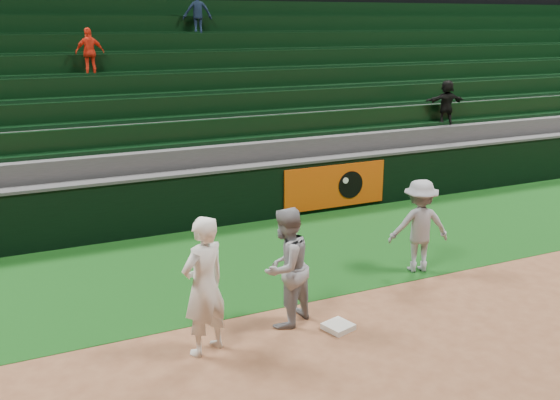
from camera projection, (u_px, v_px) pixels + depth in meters
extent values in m
plane|color=brown|center=(326.00, 330.00, 8.96)|extent=(70.00, 70.00, 0.00)
cube|color=#0E3810|center=(247.00, 260.00, 11.58)|extent=(36.00, 4.20, 0.01)
cube|color=white|center=(338.00, 327.00, 8.97)|extent=(0.45, 0.45, 0.08)
imported|color=white|center=(204.00, 286.00, 8.12)|extent=(0.82, 0.70, 1.90)
imported|color=gray|center=(286.00, 267.00, 8.92)|extent=(1.08, 1.00, 1.76)
imported|color=#93949F|center=(419.00, 226.00, 10.86)|extent=(1.20, 0.90, 1.65)
cube|color=black|center=(209.00, 199.00, 13.33)|extent=(36.00, 0.35, 1.20)
cube|color=#D84C0A|center=(335.00, 186.00, 14.38)|extent=(2.60, 0.05, 1.00)
cylinder|color=black|center=(351.00, 185.00, 14.51)|extent=(0.64, 0.02, 0.64)
cylinder|color=white|center=(346.00, 180.00, 14.40)|extent=(0.14, 0.02, 0.14)
cube|color=#424244|center=(208.00, 171.00, 13.16)|extent=(36.00, 0.40, 0.06)
cube|color=#3A3A3C|center=(198.00, 181.00, 13.90)|extent=(36.00, 0.85, 1.65)
cube|color=black|center=(193.00, 132.00, 13.82)|extent=(36.00, 0.14, 0.50)
cube|color=black|center=(195.00, 143.00, 13.73)|extent=(36.00, 0.45, 0.08)
cube|color=#3A3A3C|center=(186.00, 164.00, 14.58)|extent=(36.00, 0.85, 2.10)
cube|color=black|center=(181.00, 107.00, 14.44)|extent=(36.00, 0.14, 0.50)
cube|color=black|center=(183.00, 117.00, 14.35)|extent=(36.00, 0.45, 0.08)
cube|color=#3A3A3C|center=(176.00, 148.00, 15.26)|extent=(36.00, 0.85, 2.55)
cube|color=black|center=(170.00, 84.00, 15.06)|extent=(36.00, 0.14, 0.50)
cube|color=black|center=(173.00, 94.00, 14.97)|extent=(36.00, 0.45, 0.08)
cube|color=#3A3A3C|center=(167.00, 133.00, 15.94)|extent=(36.00, 0.85, 3.00)
cube|color=black|center=(160.00, 63.00, 15.67)|extent=(36.00, 0.14, 0.50)
cube|color=black|center=(163.00, 72.00, 15.58)|extent=(36.00, 0.45, 0.08)
cube|color=#3A3A3C|center=(158.00, 120.00, 16.61)|extent=(36.00, 0.85, 3.45)
cube|color=black|center=(151.00, 43.00, 16.29)|extent=(36.00, 0.14, 0.50)
cube|color=black|center=(153.00, 52.00, 16.20)|extent=(36.00, 0.45, 0.08)
cube|color=#3A3A3C|center=(150.00, 108.00, 17.29)|extent=(36.00, 0.85, 3.90)
cube|color=black|center=(143.00, 25.00, 16.90)|extent=(36.00, 0.14, 0.50)
cube|color=black|center=(145.00, 33.00, 16.81)|extent=(36.00, 0.45, 0.08)
cube|color=#3A3A3C|center=(142.00, 96.00, 17.97)|extent=(36.00, 0.85, 4.35)
cube|color=black|center=(135.00, 9.00, 17.52)|extent=(36.00, 0.14, 0.50)
cube|color=black|center=(137.00, 16.00, 17.43)|extent=(36.00, 0.45, 0.08)
imported|color=red|center=(90.00, 52.00, 14.62)|extent=(0.67, 0.31, 1.12)
imported|color=black|center=(446.00, 102.00, 16.21)|extent=(1.12, 0.52, 1.16)
imported|color=black|center=(197.00, 11.00, 17.13)|extent=(0.85, 0.55, 1.26)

